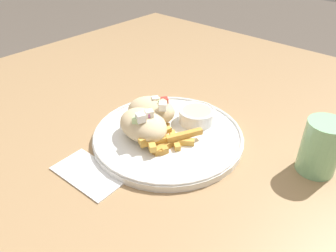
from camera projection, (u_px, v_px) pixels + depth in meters
The scene contains 8 objects.
table at pixel (167, 158), 0.75m from camera, with size 1.37×1.37×0.77m.
napkin at pixel (89, 174), 0.60m from camera, with size 0.14×0.08×0.00m.
plate at pixel (168, 136), 0.68m from camera, with size 0.31×0.31×0.02m.
pita_sandwich_near at pixel (143, 125), 0.66m from camera, with size 0.12×0.10×0.07m.
pita_sandwich_far at pixel (152, 111), 0.70m from camera, with size 0.13×0.11×0.07m.
fries_pile at pixel (165, 140), 0.64m from camera, with size 0.10×0.12×0.03m.
sauce_ramekin at pixel (197, 115), 0.71m from camera, with size 0.08×0.08×0.03m.
water_glass at pixel (320, 149), 0.58m from camera, with size 0.07×0.07×0.10m.
Camera 1 is at (0.39, -0.43, 1.18)m, focal length 35.00 mm.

